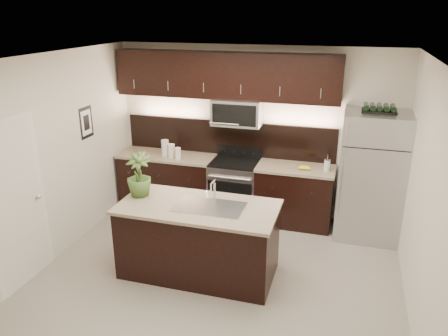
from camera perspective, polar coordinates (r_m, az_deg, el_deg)
name	(u,v)px	position (r m, az deg, el deg)	size (l,w,h in m)	color
ground	(219,273)	(5.78, -0.63, -13.54)	(4.50, 4.50, 0.00)	gray
room_walls	(208,147)	(5.04, -2.04, 2.71)	(4.52, 4.02, 2.71)	beige
counter_run	(223,187)	(7.11, -0.19, -2.51)	(3.51, 0.65, 0.94)	black
upper_fixtures	(227,83)	(6.78, 0.37, 11.07)	(3.49, 0.40, 1.66)	black
island	(199,239)	(5.57, -3.34, -9.28)	(1.96, 0.96, 0.94)	black
sink_faucet	(210,205)	(5.31, -1.88, -4.91)	(0.84, 0.50, 0.28)	silver
refrigerator	(371,176)	(6.64, 18.65, -0.97)	(0.90, 0.81, 1.87)	#B2B2B7
wine_rack	(379,108)	(6.37, 19.63, 7.33)	(0.46, 0.29, 0.11)	black
plant	(139,175)	(5.63, -11.07, -0.89)	(0.32, 0.32, 0.56)	#3F5D25
canisters	(170,150)	(7.11, -7.08, 2.36)	(0.37, 0.22, 0.26)	silver
french_press	(327,165)	(6.61, 13.31, 0.40)	(0.09, 0.09, 0.26)	silver
bananas	(301,167)	(6.63, 10.05, 0.09)	(0.19, 0.15, 0.06)	gold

